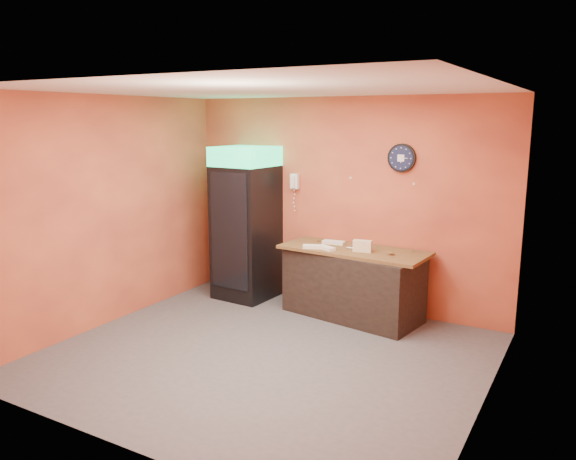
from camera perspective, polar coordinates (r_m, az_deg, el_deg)
The scene contains 15 objects.
floor at distance 6.21m, azimuth -2.35°, elevation -12.67°, with size 4.50×4.50×0.00m, color #47474C.
back_wall at distance 7.53m, azimuth 5.63°, elevation 2.68°, with size 4.50×0.02×2.80m, color #E06B3F.
left_wall at distance 7.22m, azimuth -17.81°, elevation 1.82°, with size 0.02×4.00×2.80m, color #E06B3F.
right_wall at distance 5.00m, azimuth 20.01°, elevation -2.37°, with size 0.02×4.00×2.80m, color #E06B3F.
ceiling at distance 5.68m, azimuth -2.59°, elevation 14.10°, with size 4.50×4.00×0.02m, color white.
beverage_cooler at distance 7.88m, azimuth -4.45°, elevation 0.47°, with size 0.79×0.81×2.14m.
prep_counter at distance 7.27m, azimuth 6.60°, elevation -5.50°, with size 1.71×0.76×0.86m, color black.
wall_clock at distance 7.15m, azimuth 11.47°, elevation 7.19°, with size 0.35×0.06×0.35m.
wall_phone at distance 7.76m, azimuth 0.65°, elevation 4.96°, with size 0.11×0.10×0.21m.
butcher_paper at distance 7.16m, azimuth 6.68°, elevation -2.05°, with size 1.87×0.76×0.04m, color brown.
sub_roll_stack at distance 6.98m, azimuth 7.57°, elevation -1.63°, with size 0.24×0.11×0.15m.
wrapped_sandwich_left at distance 7.13m, azimuth 2.68°, elevation -1.70°, with size 0.28×0.11×0.04m, color white.
wrapped_sandwich_mid at distance 7.08m, azimuth 3.89°, elevation -1.82°, with size 0.27×0.11×0.04m, color white.
wrapped_sandwich_right at distance 7.39m, azimuth 4.66°, elevation -1.26°, with size 0.29×0.11×0.04m, color white.
kitchen_tool at distance 7.09m, azimuth 7.28°, elevation -1.76°, with size 0.07×0.07×0.07m, color silver.
Camera 1 is at (3.01, -4.81, 2.52)m, focal length 35.00 mm.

